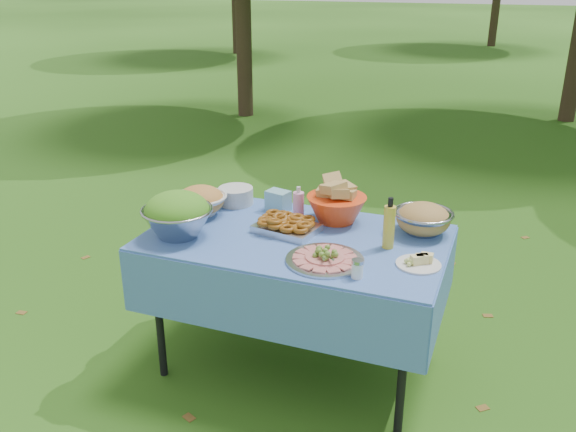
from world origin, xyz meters
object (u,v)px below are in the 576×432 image
object	(u,v)px
salad_bowl	(177,214)
pasta_bowl_steel	(423,218)
charcuterie_platter	(325,253)
picnic_table	(296,304)
plate_stack	(236,196)
oil_bottle	(389,223)
bread_bowl	(337,202)

from	to	relation	value
salad_bowl	pasta_bowl_steel	xyz separation A→B (m)	(1.12, 0.47, -0.04)
salad_bowl	charcuterie_platter	distance (m)	0.77
picnic_table	plate_stack	distance (m)	0.71
picnic_table	salad_bowl	world-z (taller)	salad_bowl
charcuterie_platter	oil_bottle	xyz separation A→B (m)	(0.23, 0.25, 0.08)
salad_bowl	bread_bowl	distance (m)	0.82
salad_bowl	charcuterie_platter	size ratio (longest dim) A/B	0.97
bread_bowl	plate_stack	bearing A→B (deg)	175.85
pasta_bowl_steel	plate_stack	bearing A→B (deg)	177.80
bread_bowl	oil_bottle	xyz separation A→B (m)	(0.32, -0.23, 0.02)
salad_bowl	plate_stack	world-z (taller)	salad_bowl
plate_stack	picnic_table	bearing A→B (deg)	-33.12
salad_bowl	pasta_bowl_steel	distance (m)	1.21
bread_bowl	oil_bottle	world-z (taller)	oil_bottle
salad_bowl	charcuterie_platter	xyz separation A→B (m)	(0.76, -0.02, -0.07)
salad_bowl	oil_bottle	size ratio (longest dim) A/B	1.38
charcuterie_platter	plate_stack	bearing A→B (deg)	142.86
picnic_table	pasta_bowl_steel	size ratio (longest dim) A/B	5.04
salad_bowl	pasta_bowl_steel	bearing A→B (deg)	22.63
bread_bowl	oil_bottle	size ratio (longest dim) A/B	1.25
charcuterie_platter	salad_bowl	bearing A→B (deg)	178.85
oil_bottle	salad_bowl	bearing A→B (deg)	-166.77
picnic_table	oil_bottle	world-z (taller)	oil_bottle
salad_bowl	bread_bowl	xyz separation A→B (m)	(0.67, 0.46, -0.01)
bread_bowl	pasta_bowl_steel	bearing A→B (deg)	0.41
bread_bowl	charcuterie_platter	size ratio (longest dim) A/B	0.87
bread_bowl	charcuterie_platter	world-z (taller)	bread_bowl
plate_stack	oil_bottle	world-z (taller)	oil_bottle
pasta_bowl_steel	charcuterie_platter	size ratio (longest dim) A/B	0.81
oil_bottle	bread_bowl	bearing A→B (deg)	144.64
charcuterie_platter	oil_bottle	world-z (taller)	oil_bottle
picnic_table	bread_bowl	xyz separation A→B (m)	(0.13, 0.26, 0.48)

